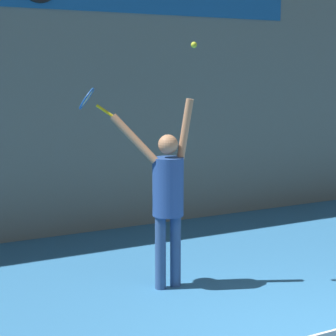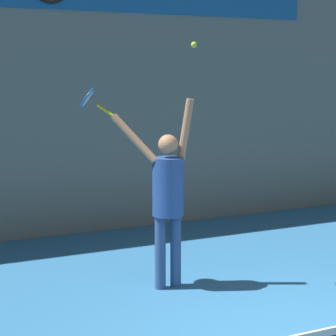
{
  "view_description": "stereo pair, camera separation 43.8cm",
  "coord_description": "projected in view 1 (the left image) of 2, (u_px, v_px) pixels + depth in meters",
  "views": [
    {
      "loc": [
        -3.96,
        -3.76,
        2.54
      ],
      "look_at": [
        -0.63,
        2.4,
        1.45
      ],
      "focal_mm": 65.0,
      "sensor_mm": 36.0,
      "label": 1
    },
    {
      "loc": [
        -3.57,
        -3.96,
        2.54
      ],
      "look_at": [
        -0.63,
        2.4,
        1.45
      ],
      "focal_mm": 65.0,
      "sensor_mm": 36.0,
      "label": 2
    }
  ],
  "objects": [
    {
      "name": "back_wall",
      "position": [
        116.0,
        76.0,
        9.76
      ],
      "size": [
        18.0,
        0.1,
        5.0
      ],
      "color": "slate",
      "rests_on": "ground_plane"
    },
    {
      "name": "tennis_player",
      "position": [
        167.0,
        192.0,
        7.13
      ],
      "size": [
        0.92,
        0.56,
        2.26
      ],
      "color": "#2D4C7F",
      "rests_on": "ground_plane"
    },
    {
      "name": "tennis_racket",
      "position": [
        88.0,
        100.0,
        6.98
      ],
      "size": [
        0.43,
        0.35,
        0.34
      ],
      "color": "yellow"
    },
    {
      "name": "tennis_ball",
      "position": [
        194.0,
        45.0,
        6.9
      ],
      "size": [
        0.07,
        0.07,
        0.07
      ],
      "color": "#CCDB2D"
    }
  ]
}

